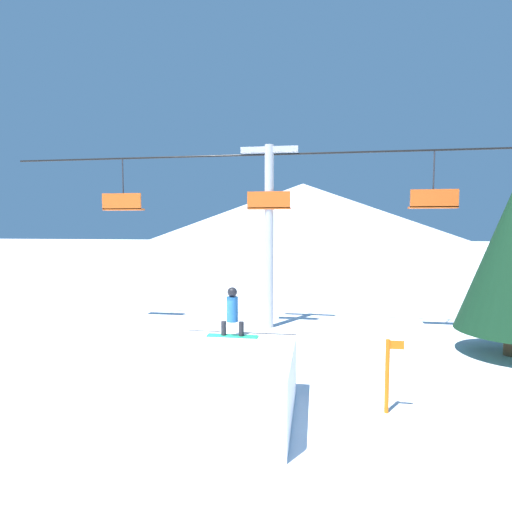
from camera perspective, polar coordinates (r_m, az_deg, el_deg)
ground_plane at (r=10.55m, az=-11.01°, el=-20.21°), size 220.00×220.00×0.00m
mountain_ridge at (r=94.20m, az=6.70°, el=5.95°), size 77.12×77.12×14.10m
snow_ramp at (r=9.54m, az=-4.39°, el=-17.77°), size 3.04×3.23×1.55m
snowboarder at (r=10.22m, az=-3.40°, el=-7.99°), size 1.31×0.29×1.27m
chairlift at (r=16.89m, az=1.88°, el=5.75°), size 23.08×0.44×7.73m
trail_marker at (r=10.13m, az=18.31°, el=-15.71°), size 0.41×0.10×1.75m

